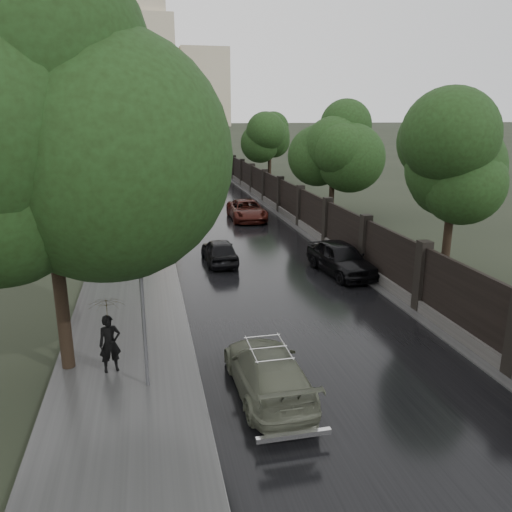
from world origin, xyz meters
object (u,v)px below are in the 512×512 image
Objects in this scene: pedestrian_umbrella at (107,314)px; tree_right_a at (455,168)px; tree_right_c at (270,136)px; tree_right_b at (334,147)px; traffic_light at (158,184)px; tree_left_near at (43,143)px; lamp_post at (142,296)px; car_right_near at (341,258)px; tree_left_far at (105,139)px; volga_sedan at (268,371)px; car_right_far at (247,210)px; hatchback_left at (219,251)px.

tree_right_a is at bearing 7.89° from pedestrian_umbrella.
pedestrian_umbrella is (-13.88, -37.51, -3.07)m from tree_right_c.
tree_right_b reaches higher than traffic_light.
lamp_post is at bearing -34.29° from tree_left_near.
car_right_near is at bearing -108.70° from tree_right_b.
tree_left_far is 30.24m from volga_sedan.
tree_right_c is at bearing 71.48° from lamp_post.
car_right_near is at bearing -81.01° from car_right_far.
tree_right_a is 1.61× the size of volga_sedan.
tree_left_near is 27.03m from tree_left_far.
pedestrian_umbrella is at bearing -158.33° from tree_right_a.
traffic_light is 12.61m from hatchback_left.
tree_right_c is 1.91× the size of hatchback_left.
hatchback_left is (6.20, -17.24, -4.62)m from tree_left_far.
lamp_post is at bearing 71.03° from hatchback_left.
car_right_near is 1.70× the size of pedestrian_umbrella.
tree_right_c is 30.68m from car_right_near.
volga_sedan is (2.00, -24.33, -1.76)m from traffic_light.
volga_sedan is 1.69× the size of pedestrian_umbrella.
tree_right_a is 1.37× the size of lamp_post.
pedestrian_umbrella is (1.62, -27.51, -3.36)m from tree_left_far.
tree_right_a is 1.42× the size of car_right_far.
lamp_post is (2.60, -28.50, -2.57)m from tree_left_far.
hatchback_left is at bearing -93.54° from volga_sedan.
volga_sedan is 0.99× the size of car_right_near.
car_right_far is (9.60, -7.24, -4.55)m from tree_left_far.
car_right_near is at bearing -97.75° from tree_right_c.
traffic_light is 17.04m from car_right_near.
tree_left_far is 27.77m from pedestrian_umbrella.
pedestrian_umbrella is (-4.08, 1.82, 1.25)m from volga_sedan.
tree_right_b is (0.00, 14.00, 0.00)m from tree_right_a.
volga_sedan is 1.19× the size of hatchback_left.
tree_left_near is 4.73m from pedestrian_umbrella.
tree_right_b is 1.59× the size of car_right_near.
hatchback_left is (3.60, 11.26, -2.05)m from lamp_post.
lamp_post is at bearing -143.71° from car_right_near.
traffic_light reaches higher than car_right_far.
tree_right_a is 1.75× the size of traffic_light.
volga_sedan is 12.11m from hatchback_left.
tree_right_b is 13.46m from car_right_near.
car_right_far is at bearing 172.65° from tree_right_b.
tree_left_near reaches higher than pedestrian_umbrella.
pedestrian_umbrella is (-13.88, -5.51, -3.07)m from tree_right_a.
pedestrian_umbrella is (1.22, -0.51, -4.54)m from tree_left_near.
lamp_post reaches higher than car_right_near.
pedestrian_umbrella reaches higher than hatchback_left.
tree_right_b is 24.33m from lamp_post.
pedestrian_umbrella is (-2.08, -22.51, -0.52)m from traffic_light.
car_right_far is (3.40, 10.00, 0.06)m from hatchback_left.
traffic_light reaches higher than car_right_near.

